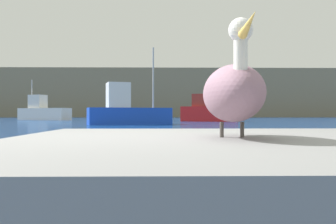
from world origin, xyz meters
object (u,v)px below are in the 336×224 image
fishing_boat_white (43,112)px  fishing_boat_blue (127,111)px  pelican (233,92)px  fishing_boat_red (208,112)px

fishing_boat_white → fishing_boat_blue: fishing_boat_blue is taller
fishing_boat_white → fishing_boat_blue: bearing=146.6°
pelican → fishing_boat_blue: (-3.03, 22.52, -0.01)m
fishing_boat_red → pelican: bearing=-75.7°
pelican → fishing_boat_red: fishing_boat_red is taller
fishing_boat_red → fishing_boat_white: bearing=178.9°
fishing_boat_red → fishing_boat_blue: (-7.09, -9.24, -0.03)m
fishing_boat_blue → pelican: bearing=-100.1°
pelican → fishing_boat_red: (4.06, 31.75, 0.02)m
fishing_boat_red → fishing_boat_white: size_ratio=0.84×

